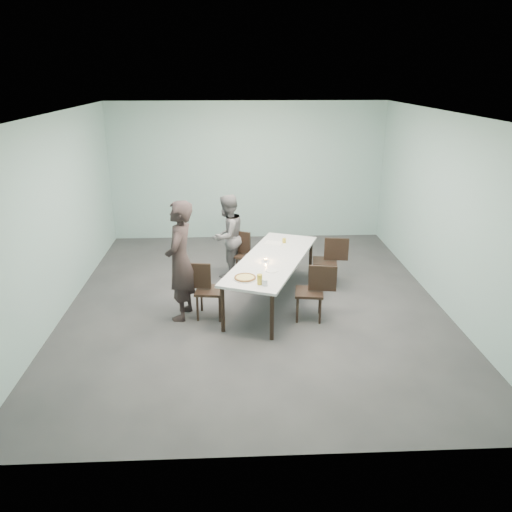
{
  "coord_description": "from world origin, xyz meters",
  "views": [
    {
      "loc": [
        -0.33,
        -7.42,
        3.57
      ],
      "look_at": [
        0.0,
        -0.5,
        1.0
      ],
      "focal_mm": 35.0,
      "sensor_mm": 36.0,
      "label": 1
    }
  ],
  "objects_px": {
    "chair_near_left": "(205,286)",
    "side_plate": "(272,271)",
    "tealight": "(266,260)",
    "water_tumbler": "(265,282)",
    "chair_far_right": "(330,258)",
    "pizza": "(245,278)",
    "amber_tumbler": "(284,241)",
    "beer_glass": "(260,279)",
    "chair_near_right": "(315,288)",
    "diner_near": "(180,261)",
    "diner_far": "(228,236)",
    "table": "(272,262)",
    "chair_far_left": "(245,251)"
  },
  "relations": [
    {
      "from": "chair_near_right",
      "to": "diner_near",
      "type": "distance_m",
      "value": 2.06
    },
    {
      "from": "chair_far_left",
      "to": "amber_tumbler",
      "type": "relative_size",
      "value": 10.88
    },
    {
      "from": "diner_near",
      "to": "amber_tumbler",
      "type": "bearing_deg",
      "value": 137.28
    },
    {
      "from": "water_tumbler",
      "to": "chair_near_left",
      "type": "bearing_deg",
      "value": 146.62
    },
    {
      "from": "chair_near_right",
      "to": "chair_near_left",
      "type": "bearing_deg",
      "value": 3.37
    },
    {
      "from": "diner_far",
      "to": "chair_near_right",
      "type": "bearing_deg",
      "value": 74.25
    },
    {
      "from": "table",
      "to": "amber_tumbler",
      "type": "relative_size",
      "value": 34.37
    },
    {
      "from": "chair_far_left",
      "to": "tealight",
      "type": "xyz_separation_m",
      "value": [
        0.3,
        -1.17,
        0.27
      ]
    },
    {
      "from": "chair_near_left",
      "to": "diner_near",
      "type": "height_order",
      "value": "diner_near"
    },
    {
      "from": "side_plate",
      "to": "amber_tumbler",
      "type": "distance_m",
      "value": 1.35
    },
    {
      "from": "chair_near_right",
      "to": "amber_tumbler",
      "type": "distance_m",
      "value": 1.49
    },
    {
      "from": "table",
      "to": "chair_near_right",
      "type": "bearing_deg",
      "value": -47.61
    },
    {
      "from": "chair_far_right",
      "to": "chair_near_right",
      "type": "bearing_deg",
      "value": 79.38
    },
    {
      "from": "chair_far_right",
      "to": "pizza",
      "type": "xyz_separation_m",
      "value": [
        -1.52,
        -1.46,
        0.27
      ]
    },
    {
      "from": "chair_near_right",
      "to": "amber_tumbler",
      "type": "xyz_separation_m",
      "value": [
        -0.33,
        1.42,
        0.29
      ]
    },
    {
      "from": "water_tumbler",
      "to": "tealight",
      "type": "xyz_separation_m",
      "value": [
        0.08,
        0.94,
        -0.02
      ]
    },
    {
      "from": "beer_glass",
      "to": "tealight",
      "type": "bearing_deg",
      "value": 80.81
    },
    {
      "from": "tealight",
      "to": "water_tumbler",
      "type": "bearing_deg",
      "value": -94.6
    },
    {
      "from": "chair_near_right",
      "to": "side_plate",
      "type": "distance_m",
      "value": 0.7
    },
    {
      "from": "chair_near_left",
      "to": "side_plate",
      "type": "xyz_separation_m",
      "value": [
        1.02,
        -0.05,
        0.25
      ]
    },
    {
      "from": "diner_far",
      "to": "tealight",
      "type": "bearing_deg",
      "value": 63.47
    },
    {
      "from": "water_tumbler",
      "to": "diner_far",
      "type": "bearing_deg",
      "value": 103.47
    },
    {
      "from": "chair_far_right",
      "to": "side_plate",
      "type": "relative_size",
      "value": 4.83
    },
    {
      "from": "side_plate",
      "to": "water_tumbler",
      "type": "xyz_separation_m",
      "value": [
        -0.14,
        -0.53,
        0.04
      ]
    },
    {
      "from": "beer_glass",
      "to": "pizza",
      "type": "bearing_deg",
      "value": 134.2
    },
    {
      "from": "tealight",
      "to": "amber_tumbler",
      "type": "xyz_separation_m",
      "value": [
        0.38,
        0.9,
        0.02
      ]
    },
    {
      "from": "table",
      "to": "amber_tumbler",
      "type": "height_order",
      "value": "amber_tumbler"
    },
    {
      "from": "tealight",
      "to": "amber_tumbler",
      "type": "height_order",
      "value": "amber_tumbler"
    },
    {
      "from": "diner_near",
      "to": "water_tumbler",
      "type": "xyz_separation_m",
      "value": [
        1.23,
        -0.59,
        -0.12
      ]
    },
    {
      "from": "chair_near_left",
      "to": "diner_far",
      "type": "relative_size",
      "value": 0.57
    },
    {
      "from": "diner_far",
      "to": "table",
      "type": "bearing_deg",
      "value": 70.16
    },
    {
      "from": "side_plate",
      "to": "tealight",
      "type": "xyz_separation_m",
      "value": [
        -0.06,
        0.41,
        0.02
      ]
    },
    {
      "from": "diner_near",
      "to": "diner_far",
      "type": "height_order",
      "value": "diner_near"
    },
    {
      "from": "side_plate",
      "to": "amber_tumbler",
      "type": "xyz_separation_m",
      "value": [
        0.32,
        1.31,
        0.04
      ]
    },
    {
      "from": "diner_near",
      "to": "diner_far",
      "type": "xyz_separation_m",
      "value": [
        0.69,
        1.65,
        -0.16
      ]
    },
    {
      "from": "side_plate",
      "to": "tealight",
      "type": "distance_m",
      "value": 0.42
    },
    {
      "from": "side_plate",
      "to": "tealight",
      "type": "bearing_deg",
      "value": 98.79
    },
    {
      "from": "chair_near_right",
      "to": "water_tumbler",
      "type": "xyz_separation_m",
      "value": [
        -0.79,
        -0.42,
        0.29
      ]
    },
    {
      "from": "chair_near_left",
      "to": "diner_far",
      "type": "distance_m",
      "value": 1.71
    },
    {
      "from": "table",
      "to": "water_tumbler",
      "type": "bearing_deg",
      "value": -99.95
    },
    {
      "from": "beer_glass",
      "to": "diner_near",
      "type": "bearing_deg",
      "value": 154.85
    },
    {
      "from": "diner_far",
      "to": "tealight",
      "type": "height_order",
      "value": "diner_far"
    },
    {
      "from": "pizza",
      "to": "beer_glass",
      "type": "relative_size",
      "value": 2.27
    },
    {
      "from": "tealight",
      "to": "amber_tumbler",
      "type": "distance_m",
      "value": 0.98
    },
    {
      "from": "diner_near",
      "to": "side_plate",
      "type": "relative_size",
      "value": 10.21
    },
    {
      "from": "pizza",
      "to": "beer_glass",
      "type": "distance_m",
      "value": 0.29
    },
    {
      "from": "pizza",
      "to": "water_tumbler",
      "type": "bearing_deg",
      "value": -42.52
    },
    {
      "from": "chair_near_right",
      "to": "side_plate",
      "type": "height_order",
      "value": "chair_near_right"
    },
    {
      "from": "tealight",
      "to": "side_plate",
      "type": "bearing_deg",
      "value": -81.21
    },
    {
      "from": "chair_far_right",
      "to": "tealight",
      "type": "relative_size",
      "value": 15.54
    }
  ]
}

